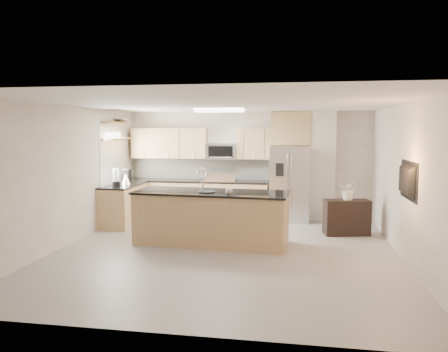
% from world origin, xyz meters
% --- Properties ---
extents(floor, '(6.50, 6.50, 0.00)m').
position_xyz_m(floor, '(0.00, 0.00, 0.00)').
color(floor, gray).
rests_on(floor, ground).
extents(ceiling, '(6.00, 6.50, 0.02)m').
position_xyz_m(ceiling, '(0.00, 0.00, 2.60)').
color(ceiling, white).
rests_on(ceiling, wall_back).
extents(wall_back, '(6.00, 0.02, 2.60)m').
position_xyz_m(wall_back, '(0.00, 3.25, 1.30)').
color(wall_back, silver).
rests_on(wall_back, floor).
extents(wall_front, '(6.00, 0.02, 2.60)m').
position_xyz_m(wall_front, '(0.00, -3.25, 1.30)').
color(wall_front, silver).
rests_on(wall_front, floor).
extents(wall_left, '(0.02, 6.50, 2.60)m').
position_xyz_m(wall_left, '(-3.00, 0.00, 1.30)').
color(wall_left, silver).
rests_on(wall_left, floor).
extents(wall_right, '(0.02, 6.50, 2.60)m').
position_xyz_m(wall_right, '(3.00, 0.00, 1.30)').
color(wall_right, silver).
rests_on(wall_right, floor).
extents(back_counter, '(3.55, 0.66, 1.44)m').
position_xyz_m(back_counter, '(-1.23, 2.93, 0.47)').
color(back_counter, tan).
rests_on(back_counter, floor).
extents(left_counter, '(0.66, 1.50, 0.92)m').
position_xyz_m(left_counter, '(-2.67, 1.85, 0.46)').
color(left_counter, tan).
rests_on(left_counter, floor).
extents(range, '(0.76, 0.64, 1.14)m').
position_xyz_m(range, '(-0.60, 2.92, 0.47)').
color(range, black).
rests_on(range, floor).
extents(upper_cabinets, '(3.50, 0.33, 0.75)m').
position_xyz_m(upper_cabinets, '(-1.30, 3.09, 1.83)').
color(upper_cabinets, tan).
rests_on(upper_cabinets, wall_back).
extents(microwave, '(0.76, 0.40, 0.40)m').
position_xyz_m(microwave, '(-0.60, 3.04, 1.63)').
color(microwave, silver).
rests_on(microwave, upper_cabinets).
extents(refrigerator, '(0.92, 0.78, 1.78)m').
position_xyz_m(refrigerator, '(1.06, 2.87, 0.89)').
color(refrigerator, silver).
rests_on(refrigerator, floor).
extents(partition_column, '(0.60, 0.30, 2.60)m').
position_xyz_m(partition_column, '(1.82, 3.10, 1.30)').
color(partition_column, silver).
rests_on(partition_column, floor).
extents(window, '(0.04, 1.15, 1.65)m').
position_xyz_m(window, '(-2.98, 1.85, 1.65)').
color(window, white).
rests_on(window, wall_left).
extents(shelf_lower, '(0.30, 1.20, 0.04)m').
position_xyz_m(shelf_lower, '(-2.85, 1.95, 1.95)').
color(shelf_lower, brown).
rests_on(shelf_lower, wall_left).
extents(shelf_upper, '(0.30, 1.20, 0.04)m').
position_xyz_m(shelf_upper, '(-2.85, 1.95, 2.32)').
color(shelf_upper, brown).
rests_on(shelf_upper, wall_left).
extents(ceiling_fixture, '(1.00, 0.50, 0.06)m').
position_xyz_m(ceiling_fixture, '(-0.40, 1.60, 2.56)').
color(ceiling_fixture, white).
rests_on(ceiling_fixture, ceiling).
extents(island, '(2.96, 1.25, 1.42)m').
position_xyz_m(island, '(-0.36, 0.48, 0.50)').
color(island, tan).
rests_on(island, floor).
extents(credenza, '(0.97, 0.56, 0.73)m').
position_xyz_m(credenza, '(2.25, 1.62, 0.36)').
color(credenza, black).
rests_on(credenza, floor).
extents(cup, '(0.16, 0.16, 0.10)m').
position_xyz_m(cup, '(0.02, 0.23, 1.05)').
color(cup, silver).
rests_on(cup, island).
extents(platter, '(0.43, 0.43, 0.02)m').
position_xyz_m(platter, '(-0.44, 0.37, 1.01)').
color(platter, black).
rests_on(platter, island).
extents(blender, '(0.17, 0.17, 0.40)m').
position_xyz_m(blender, '(-2.67, 1.44, 1.09)').
color(blender, black).
rests_on(blender, left_counter).
extents(kettle, '(0.23, 0.23, 0.28)m').
position_xyz_m(kettle, '(-2.62, 1.89, 1.05)').
color(kettle, silver).
rests_on(kettle, left_counter).
extents(coffee_maker, '(0.17, 0.22, 0.32)m').
position_xyz_m(coffee_maker, '(-2.69, 2.09, 1.07)').
color(coffee_maker, black).
rests_on(coffee_maker, left_counter).
extents(bowl, '(0.51, 0.51, 0.10)m').
position_xyz_m(bowl, '(-2.85, 2.15, 2.39)').
color(bowl, silver).
rests_on(bowl, shelf_upper).
extents(flower_vase, '(0.70, 0.65, 0.63)m').
position_xyz_m(flower_vase, '(2.28, 1.62, 1.04)').
color(flower_vase, white).
rests_on(flower_vase, credenza).
extents(television, '(0.14, 1.08, 0.62)m').
position_xyz_m(television, '(2.91, -0.20, 1.35)').
color(television, black).
rests_on(television, wall_right).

